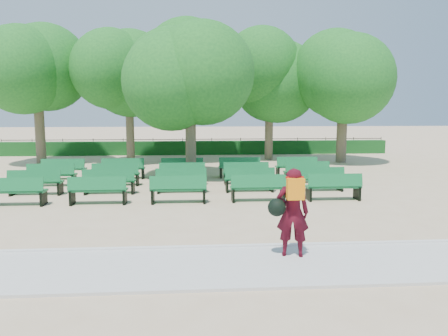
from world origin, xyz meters
name	(u,v)px	position (x,y,z in m)	size (l,w,h in m)	color
ground	(203,195)	(0.00, 0.00, 0.00)	(120.00, 120.00, 0.00)	tan
paving	(212,267)	(0.00, -7.40, 0.03)	(30.00, 2.20, 0.06)	beige
curb	(210,248)	(0.00, -6.25, 0.05)	(30.00, 0.12, 0.10)	silver
hedge	(197,148)	(0.00, 14.00, 0.45)	(26.00, 0.70, 0.90)	#134C19
fence	(197,154)	(0.00, 14.40, 0.00)	(26.00, 0.10, 1.02)	black
tree_line	(198,161)	(0.00, 10.00, 0.00)	(21.80, 6.80, 7.04)	#1E6D21
bench_array	(181,186)	(-0.79, 1.28, 0.10)	(1.85, 0.59, 1.16)	#126933
tree_among	(190,83)	(-0.41, 3.04, 4.15)	(4.42, 4.42, 6.16)	brown
person	(291,211)	(1.65, -6.93, 1.01)	(0.90, 0.58, 1.84)	#400914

